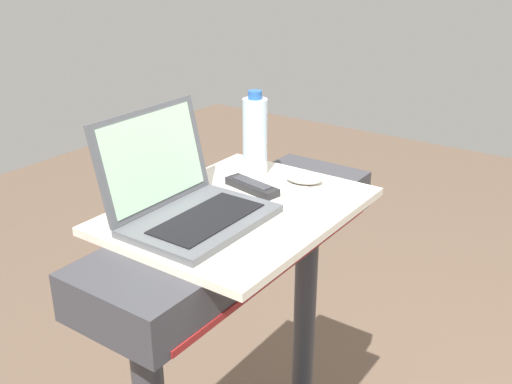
{
  "coord_description": "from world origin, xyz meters",
  "views": [
    {
      "loc": [
        -1.06,
        -0.1,
        1.67
      ],
      "look_at": [
        0.0,
        0.65,
        1.12
      ],
      "focal_mm": 42.18,
      "sensor_mm": 36.0,
      "label": 1
    }
  ],
  "objects": [
    {
      "name": "laptop",
      "position": [
        -0.13,
        0.76,
        1.12
      ],
      "size": [
        0.33,
        0.28,
        0.24
      ],
      "rotation": [
        0.0,
        0.0,
        0.01
      ],
      "color": "#515459",
      "rests_on": "desk_board"
    },
    {
      "name": "computer_mouse",
      "position": [
        0.22,
        0.65,
        1.09
      ],
      "size": [
        0.08,
        0.11,
        0.03
      ],
      "primitive_type": "ellipsoid",
      "rotation": [
        0.0,
        0.0,
        0.27
      ],
      "color": "#B2B2B7",
      "rests_on": "desk_board"
    },
    {
      "name": "tv_remote",
      "position": [
        0.1,
        0.73,
        1.09
      ],
      "size": [
        0.08,
        0.17,
        0.02
      ],
      "color": "#232326",
      "rests_on": "desk_board"
    },
    {
      "name": "water_bottle",
      "position": [
        0.2,
        0.8,
        1.18
      ],
      "size": [
        0.07,
        0.07,
        0.23
      ],
      "color": "silver",
      "rests_on": "desk_board"
    },
    {
      "name": "desk_board",
      "position": [
        0.0,
        0.7,
        1.06
      ],
      "size": [
        0.62,
        0.47,
        0.02
      ],
      "primitive_type": "cube",
      "color": "beige",
      "rests_on": "treadmill_base"
    }
  ]
}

